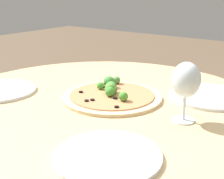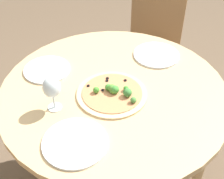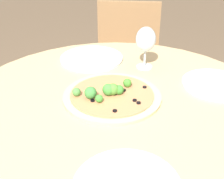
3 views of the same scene
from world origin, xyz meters
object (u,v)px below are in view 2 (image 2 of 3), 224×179
Objects in this scene: pizza at (113,93)px; plate_far at (156,55)px; chair at (151,48)px; plate_side at (75,142)px; plate_near at (47,70)px; wine_glass at (52,88)px.

plate_far is (-0.18, 0.35, -0.01)m from pizza.
chair reaches higher than plate_side.
pizza is (0.65, -0.62, 0.32)m from chair.
plate_near is 0.50m from plate_side.
wine_glass is 0.67× the size of plate_far.
chair is at bearing 111.97° from plate_near.
plate_far and plate_side have the same top height.
plate_side is (0.84, -0.88, 0.31)m from chair.
pizza is at bearing 35.32° from plate_near.
plate_far is at bearing 117.85° from pizza.
chair is at bearing 133.76° from plate_side.
wine_glass reaches higher than plate_far.
chair is 0.95m from pizza.
chair reaches higher than plate_far.
chair is 3.64× the size of plate_near.
plate_near is at bearing 175.81° from plate_side.
plate_near is (-0.28, 0.05, -0.11)m from wine_glass.
plate_far is (0.13, 0.56, 0.00)m from plate_near.
wine_glass is at bearing -75.96° from plate_far.
pizza is 0.29m from wine_glass.
wine_glass reaches higher than chair.
plate_near is at bearing 170.41° from wine_glass.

